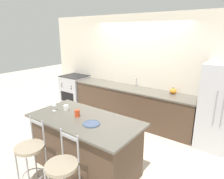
{
  "coord_description": "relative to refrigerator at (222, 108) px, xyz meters",
  "views": [
    {
      "loc": [
        2.46,
        -3.82,
        2.27
      ],
      "look_at": [
        0.15,
        -0.67,
        1.13
      ],
      "focal_mm": 32.0,
      "sensor_mm": 36.0,
      "label": 1
    }
  ],
  "objects": [
    {
      "name": "back_counter",
      "position": [
        -2.04,
        0.05,
        -0.4
      ],
      "size": [
        3.28,
        0.69,
        0.9
      ],
      "color": "#4C3828",
      "rests_on": "ground_plane"
    },
    {
      "name": "tumbler_cup",
      "position": [
        -1.82,
        -2.06,
        0.13
      ],
      "size": [
        0.08,
        0.08,
        0.11
      ],
      "color": "red",
      "rests_on": "kitchen_island"
    },
    {
      "name": "oven_range",
      "position": [
        -4.07,
        0.01,
        -0.38
      ],
      "size": [
        0.75,
        0.7,
        0.96
      ],
      "color": "#B7B7BC",
      "rests_on": "ground_plane"
    },
    {
      "name": "wall_back",
      "position": [
        -2.04,
        0.37,
        0.49
      ],
      "size": [
        6.0,
        0.07,
        2.7
      ],
      "color": "beige",
      "rests_on": "ground_plane"
    },
    {
      "name": "sink_faucet",
      "position": [
        -2.04,
        0.25,
        0.18
      ],
      "size": [
        0.02,
        0.13,
        0.22
      ],
      "color": "#ADAFB5",
      "rests_on": "back_counter"
    },
    {
      "name": "wine_glass",
      "position": [
        -2.33,
        -2.12,
        0.22
      ],
      "size": [
        0.08,
        0.08,
        0.2
      ],
      "color": "white",
      "rests_on": "kitchen_island"
    },
    {
      "name": "coffee_mug",
      "position": [
        -2.18,
        -1.99,
        0.12
      ],
      "size": [
        0.12,
        0.08,
        0.09
      ],
      "color": "white",
      "rests_on": "kitchen_island"
    },
    {
      "name": "bar_stool_near",
      "position": [
        -2.01,
        -2.82,
        -0.28
      ],
      "size": [
        0.41,
        0.41,
        1.08
      ],
      "color": "#99999E",
      "rests_on": "ground_plane"
    },
    {
      "name": "dinner_plate",
      "position": [
        -1.44,
        -2.14,
        0.09
      ],
      "size": [
        0.26,
        0.26,
        0.02
      ],
      "color": "#425170",
      "rests_on": "kitchen_island"
    },
    {
      "name": "refrigerator",
      "position": [
        0.0,
        0.0,
        0.0
      ],
      "size": [
        0.76,
        0.73,
        1.71
      ],
      "color": "#BCBCC1",
      "rests_on": "ground_plane"
    },
    {
      "name": "pumpkin_decoration",
      "position": [
        -1.03,
        0.18,
        0.11
      ],
      "size": [
        0.16,
        0.16,
        0.15
      ],
      "color": "orange",
      "rests_on": "back_counter"
    },
    {
      "name": "kitchen_island",
      "position": [
        -1.67,
        -2.06,
        -0.39
      ],
      "size": [
        1.86,
        0.94,
        0.93
      ],
      "color": "#4C3828",
      "rests_on": "ground_plane"
    },
    {
      "name": "ground_plane",
      "position": [
        -2.04,
        -0.33,
        -0.86
      ],
      "size": [
        18.0,
        18.0,
        0.0
      ],
      "primitive_type": "plane",
      "color": "beige"
    },
    {
      "name": "bar_stool_far",
      "position": [
        -1.33,
        -2.82,
        -0.28
      ],
      "size": [
        0.41,
        0.41,
        1.08
      ],
      "color": "#99999E",
      "rests_on": "ground_plane"
    }
  ]
}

